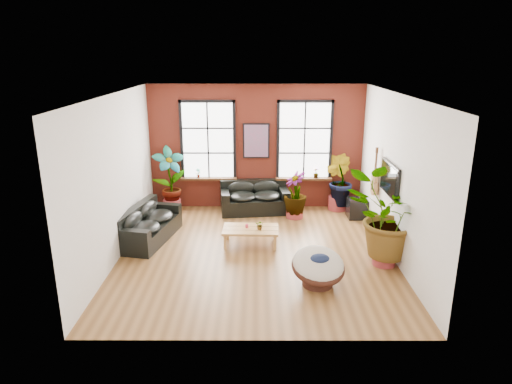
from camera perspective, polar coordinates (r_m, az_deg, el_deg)
room at (r=9.88m, az=-0.01°, el=1.97°), size 6.04×6.54×3.54m
sofa_back at (r=12.82m, az=-0.20°, el=-0.77°), size 1.97×1.12×0.86m
sofa_left at (r=11.21m, az=-13.44°, el=-4.05°), size 1.26×2.19×0.81m
coffee_table at (r=10.62m, az=-0.68°, el=-4.80°), size 1.30×0.77×0.49m
papasan_chair at (r=8.93m, az=7.78°, el=-9.18°), size 1.22×1.23×0.77m
poster at (r=12.80m, az=0.03°, el=6.41°), size 0.74×0.06×0.98m
tv_wall_unit at (r=10.77m, az=15.81°, el=1.47°), size 0.13×1.86×1.20m
media_box at (r=12.69m, az=12.80°, el=-1.99°), size 0.64×0.54×0.53m
pot_back_left at (r=13.08m, az=-10.43°, el=-1.67°), size 0.61×0.61×0.36m
pot_back_right at (r=13.24m, az=10.17°, el=-1.35°), size 0.66×0.66×0.39m
pot_right_wall at (r=10.12m, az=15.72°, el=-7.80°), size 0.50×0.50×0.35m
pot_mid at (r=12.45m, az=4.85°, el=-2.46°), size 0.47×0.47×0.34m
floor_plant_back_left at (r=12.84m, az=-10.72°, el=1.82°), size 1.08×0.96×1.71m
floor_plant_back_right at (r=13.03m, az=10.30°, el=1.47°), size 1.00×1.02×1.45m
floor_plant_right_wall at (r=9.79m, az=16.01°, el=-3.05°), size 1.76×1.56×1.81m
floor_plant_mid at (r=12.26m, az=4.93°, el=-0.10°), size 0.84×0.84×1.14m
table_plant at (r=10.49m, az=0.50°, el=-4.15°), size 0.24×0.22×0.22m
sill_plant_left at (r=13.06m, az=-7.24°, el=2.38°), size 0.17×0.17×0.27m
sill_plant_right at (r=13.06m, az=7.51°, el=2.36°), size 0.19×0.19×0.27m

